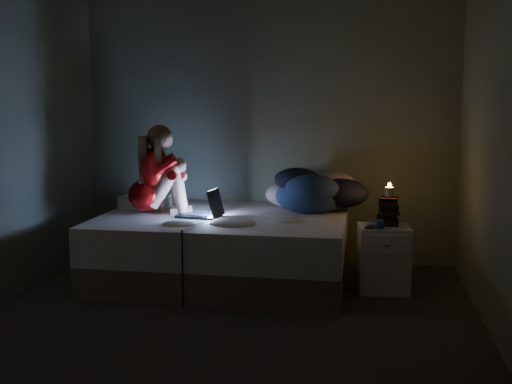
% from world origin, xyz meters
% --- Properties ---
extents(floor, '(3.60, 3.80, 0.02)m').
position_xyz_m(floor, '(0.00, 0.00, -0.01)').
color(floor, black).
rests_on(floor, ground).
extents(wall_back, '(3.60, 0.02, 2.60)m').
position_xyz_m(wall_back, '(0.00, 1.91, 1.30)').
color(wall_back, '#545C43').
rests_on(wall_back, ground).
extents(wall_front, '(3.60, 0.02, 2.60)m').
position_xyz_m(wall_front, '(0.00, -1.91, 1.30)').
color(wall_front, '#545C43').
rests_on(wall_front, ground).
extents(wall_right, '(0.02, 3.80, 2.60)m').
position_xyz_m(wall_right, '(1.81, 0.00, 1.30)').
color(wall_right, '#545C43').
rests_on(wall_right, ground).
extents(bed, '(2.10, 1.57, 0.58)m').
position_xyz_m(bed, '(-0.25, 1.10, 0.29)').
color(bed, beige).
rests_on(bed, ground).
extents(pillow, '(0.41, 0.29, 0.12)m').
position_xyz_m(pillow, '(-1.04, 1.31, 0.64)').
color(pillow, white).
rests_on(pillow, bed).
extents(woman, '(0.55, 0.44, 0.78)m').
position_xyz_m(woman, '(-0.93, 1.04, 0.97)').
color(woman, '#A80711').
rests_on(woman, bed).
extents(laptop, '(0.39, 0.30, 0.25)m').
position_xyz_m(laptop, '(-0.44, 0.97, 0.70)').
color(laptop, black).
rests_on(laptop, bed).
extents(clothes_pile, '(0.76, 0.65, 0.40)m').
position_xyz_m(clothes_pile, '(0.47, 1.44, 0.78)').
color(clothes_pile, navy).
rests_on(clothes_pile, bed).
extents(nightstand, '(0.44, 0.40, 0.54)m').
position_xyz_m(nightstand, '(1.11, 1.02, 0.27)').
color(nightstand, silver).
rests_on(nightstand, ground).
extents(book_stack, '(0.19, 0.25, 0.24)m').
position_xyz_m(book_stack, '(1.15, 1.11, 0.66)').
color(book_stack, black).
rests_on(book_stack, nightstand).
extents(candle, '(0.07, 0.07, 0.08)m').
position_xyz_m(candle, '(1.15, 1.11, 0.82)').
color(candle, beige).
rests_on(candle, book_stack).
extents(phone, '(0.12, 0.16, 0.01)m').
position_xyz_m(phone, '(1.00, 0.95, 0.55)').
color(phone, black).
rests_on(phone, nightstand).
extents(blue_orb, '(0.08, 0.08, 0.08)m').
position_xyz_m(blue_orb, '(1.06, 0.90, 0.58)').
color(blue_orb, navy).
rests_on(blue_orb, nightstand).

